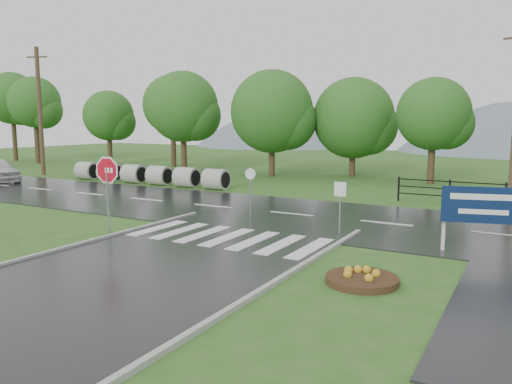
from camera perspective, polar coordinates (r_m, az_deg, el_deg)
The scene contains 14 objects.
ground at distance 13.02m, azimuth -15.33°, elevation -9.64°, with size 120.00×120.00×0.00m, color #2E5D1F.
main_road at distance 21.09m, azimuth 4.10°, elevation -2.62°, with size 90.00×8.00×0.04m, color black.
walkway at distance 13.34m, azimuth 27.03°, elevation -9.82°, with size 2.20×11.00×0.04m, color #28282B.
crosswalk at distance 16.78m, azimuth -3.24°, elevation -5.17°, with size 6.50×2.80×0.02m.
fence_west at distance 24.98m, azimuth 26.64°, elevation -0.11°, with size 9.58×0.08×1.20m.
hills at distance 76.46m, azimuth 24.55°, elevation -7.43°, with size 102.00×48.00×48.00m.
treeline at distance 33.90m, azimuth 15.82°, elevation 1.14°, with size 83.20×5.20×10.00m.
culvert_pipes at distance 32.05m, azimuth -12.41°, elevation 1.95°, with size 11.80×1.20×1.20m.
stop_sign at distance 17.81m, azimuth -16.65°, elevation 1.61°, with size 1.28×0.14×2.90m.
estate_billboard at distance 15.85m, azimuth 24.56°, elevation -1.75°, with size 2.26×0.66×2.03m.
flower_bed at distance 12.53m, azimuth 12.01°, elevation -9.60°, with size 1.76×1.76×0.35m.
reg_sign_small at distance 17.39m, azimuth 9.59°, elevation -0.53°, with size 0.41×0.08×1.85m.
reg_sign_round at distance 20.73m, azimuth -0.64°, elevation 0.80°, with size 0.46×0.08×1.98m.
utility_pole_west at distance 39.89m, azimuth -23.46°, elevation 8.51°, with size 1.60×0.54×9.20m.
Camera 1 is at (8.82, -8.76, 3.89)m, focal length 35.00 mm.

